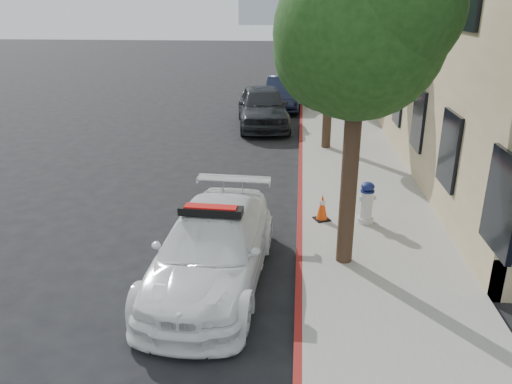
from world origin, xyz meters
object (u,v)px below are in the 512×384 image
object	(u,v)px
police_car	(212,248)
parked_car_mid	(263,107)
parked_car_far	(284,93)
traffic_cone	(322,207)
fire_hydrant	(367,203)

from	to	relation	value
police_car	parked_car_mid	world-z (taller)	parked_car_mid
parked_car_far	traffic_cone	bearing A→B (deg)	-82.43
police_car	parked_car_far	world-z (taller)	same
parked_car_mid	fire_hydrant	distance (m)	10.09
parked_car_far	traffic_cone	distance (m)	13.59
police_car	parked_car_mid	distance (m)	12.19
parked_car_far	fire_hydrant	xyz separation A→B (m)	(2.31, -13.56, -0.13)
parked_car_mid	traffic_cone	bearing A→B (deg)	-85.79
traffic_cone	parked_car_far	bearing A→B (deg)	95.71
fire_hydrant	parked_car_far	bearing A→B (deg)	82.45
fire_hydrant	traffic_cone	xyz separation A→B (m)	(-0.96, 0.04, -0.16)
parked_car_far	parked_car_mid	bearing A→B (deg)	-98.30
parked_car_mid	traffic_cone	world-z (taller)	parked_car_mid
traffic_cone	police_car	bearing A→B (deg)	-127.90
parked_car_mid	fire_hydrant	xyz separation A→B (m)	(3.01, -9.62, -0.22)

